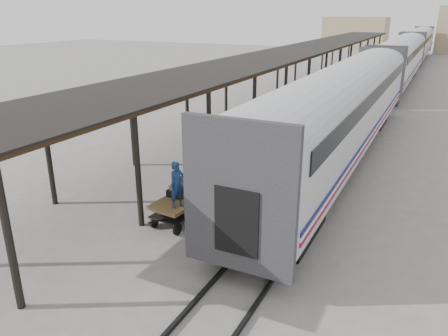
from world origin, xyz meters
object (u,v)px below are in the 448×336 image
at_px(baggage_cart, 182,204).
at_px(pedestrian, 294,104).
at_px(luggage_tug, 287,110).
at_px(porter, 177,185).

bearing_deg(baggage_cart, pedestrian, 100.77).
bearing_deg(luggage_tug, pedestrian, 112.91).
height_order(baggage_cart, luggage_tug, luggage_tug).
bearing_deg(baggage_cart, porter, -63.64).
bearing_deg(porter, baggage_cart, 39.82).
bearing_deg(luggage_tug, baggage_cart, -59.09).
distance_m(baggage_cart, porter, 1.22).
relative_size(baggage_cart, porter, 1.58).
bearing_deg(pedestrian, luggage_tug, 65.67).
distance_m(porter, pedestrian, 18.78).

